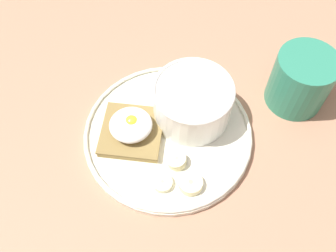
# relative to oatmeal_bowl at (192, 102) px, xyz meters

# --- Properties ---
(ground_plane) EXTENTS (1.20, 1.20, 0.02)m
(ground_plane) POSITION_rel_oatmeal_bowl_xyz_m (0.04, 0.03, -0.05)
(ground_plane) COLOR #A37358
(ground_plane) RESTS_ON ground
(plate) EXTENTS (0.26, 0.26, 0.02)m
(plate) POSITION_rel_oatmeal_bowl_xyz_m (0.04, 0.03, -0.04)
(plate) COLOR silver
(plate) RESTS_ON ground_plane
(oatmeal_bowl) EXTENTS (0.12, 0.12, 0.07)m
(oatmeal_bowl) POSITION_rel_oatmeal_bowl_xyz_m (0.00, 0.00, 0.00)
(oatmeal_bowl) COLOR white
(oatmeal_bowl) RESTS_ON plate
(toast_slice) EXTENTS (0.10, 0.10, 0.01)m
(toast_slice) POSITION_rel_oatmeal_bowl_xyz_m (0.09, 0.03, -0.03)
(toast_slice) COLOR olive
(toast_slice) RESTS_ON plate
(poached_egg) EXTENTS (0.06, 0.06, 0.03)m
(poached_egg) POSITION_rel_oatmeal_bowl_xyz_m (0.09, 0.03, -0.01)
(poached_egg) COLOR white
(poached_egg) RESTS_ON toast_slice
(banana_slice_front) EXTENTS (0.03, 0.03, 0.02)m
(banana_slice_front) POSITION_rel_oatmeal_bowl_xyz_m (0.03, 0.08, -0.03)
(banana_slice_front) COLOR beige
(banana_slice_front) RESTS_ON plate
(banana_slice_left) EXTENTS (0.03, 0.03, 0.01)m
(banana_slice_left) POSITION_rel_oatmeal_bowl_xyz_m (0.05, 0.12, -0.03)
(banana_slice_left) COLOR beige
(banana_slice_left) RESTS_ON plate
(banana_slice_back) EXTENTS (0.04, 0.04, 0.01)m
(banana_slice_back) POSITION_rel_oatmeal_bowl_xyz_m (0.01, 0.12, -0.03)
(banana_slice_back) COLOR beige
(banana_slice_back) RESTS_ON plate
(coffee_mug) EXTENTS (0.13, 0.09, 0.09)m
(coffee_mug) POSITION_rel_oatmeal_bowl_xyz_m (-0.17, -0.03, 0.00)
(coffee_mug) COLOR #2A7C5F
(coffee_mug) RESTS_ON ground_plane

